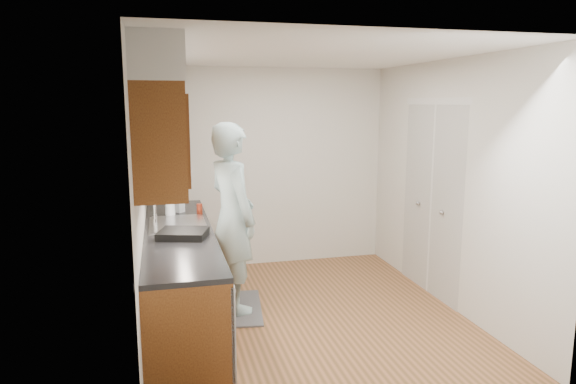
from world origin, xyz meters
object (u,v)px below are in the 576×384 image
object	(u,v)px
person	(232,205)
soap_bottle_a	(170,204)
soap_bottle_b	(180,204)
soda_can	(199,209)
dish_rack	(183,234)

from	to	relation	value
person	soap_bottle_a	world-z (taller)	person
soap_bottle_b	person	bearing A→B (deg)	-42.21
person	soda_can	distance (m)	0.43
soda_can	dish_rack	size ratio (longest dim) A/B	0.27
person	dish_rack	world-z (taller)	person
person	soda_can	world-z (taller)	person
person	soap_bottle_a	distance (m)	0.64
soap_bottle_b	dish_rack	size ratio (longest dim) A/B	0.45
soap_bottle_a	soda_can	size ratio (longest dim) A/B	2.48
soap_bottle_b	soda_can	distance (m)	0.24
person	soap_bottle_a	xyz separation A→B (m)	(-0.59, 0.25, -0.00)
dish_rack	soap_bottle_a	bearing A→B (deg)	112.32
soda_can	dish_rack	bearing A→B (deg)	-103.01
person	soap_bottle_b	distance (m)	0.66
soda_can	person	bearing A→B (deg)	-45.95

